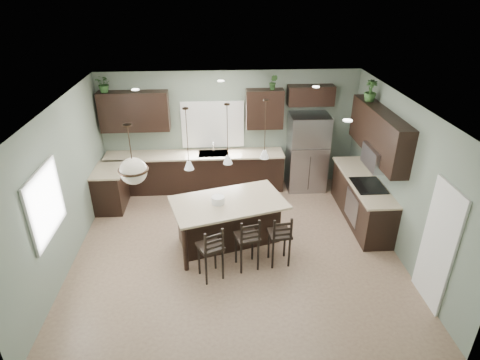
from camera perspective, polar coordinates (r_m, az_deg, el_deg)
The scene contains 33 objects.
ground at distance 7.84m, azimuth -0.56°, elevation -9.53°, with size 6.00×6.00×0.00m, color #9E8466.
pantry_door at distance 6.82m, azimuth 26.29°, elevation -8.48°, with size 0.04×0.82×2.04m, color white.
window_back at distance 9.55m, azimuth -3.90°, elevation 7.89°, with size 1.35×0.02×1.00m, color white.
window_left at distance 6.85m, azimuth -26.04°, elevation -3.03°, with size 0.02×1.10×1.00m, color white.
left_return_cabs at distance 9.34m, azimuth -17.93°, elevation -1.25°, with size 0.60×0.90×0.90m, color black.
left_return_countertop at distance 9.14m, azimuth -18.22°, elevation 1.36°, with size 0.66×0.96×0.04m, color #C6B996.
back_lower_cabs at distance 9.72m, azimuth -6.35°, elevation 1.11°, with size 4.20×0.60×0.90m, color black.
back_countertop at distance 9.51m, azimuth -6.50°, elevation 3.61°, with size 4.20×0.66×0.04m, color #C6B996.
sink_inset at distance 9.49m, azimuth -3.78°, elevation 3.77°, with size 0.70×0.45×0.01m, color gray.
faucet at distance 9.40m, azimuth -3.81°, elevation 4.51°, with size 0.02×0.02×0.28m, color silver.
back_upper_left at distance 9.46m, azimuth -14.78°, elevation 9.42°, with size 1.55×0.34×0.90m, color black.
back_upper_right at distance 9.34m, azimuth 3.51°, elevation 10.05°, with size 0.85×0.34×0.90m, color black.
fridge_header at distance 9.45m, azimuth 10.04°, elevation 11.77°, with size 1.05×0.34×0.45m, color black.
right_lower_cabs at distance 8.84m, azimuth 16.89°, elevation -2.75°, with size 0.60×2.35×0.90m, color black.
right_countertop at distance 8.62m, azimuth 17.17°, elevation -0.04°, with size 0.66×2.35×0.04m, color #C6B996.
cooktop at distance 8.38m, azimuth 17.80°, elevation -0.74°, with size 0.58×0.75×0.02m, color black.
wall_oven_front at distance 8.52m, azimuth 15.54°, elevation -3.76°, with size 0.01×0.72×0.60m, color gray.
right_upper_cabs at distance 8.28m, azimuth 19.11°, elevation 6.35°, with size 0.34×2.35×0.90m, color black.
microwave at distance 8.17m, azimuth 19.04°, elevation 3.04°, with size 0.40×0.75×0.40m, color gray.
refrigerator at distance 9.69m, azimuth 9.52°, elevation 3.91°, with size 0.90×0.74×1.85m, color gray.
kitchen_island at distance 7.71m, azimuth -1.61°, elevation -6.06°, with size 2.07×1.18×0.92m, color black.
serving_dish at distance 7.38m, azimuth -3.14°, elevation -2.87°, with size 0.24×0.24×0.14m, color white.
bar_stool_left at distance 6.87m, azimuth -4.23°, elevation -10.16°, with size 0.39×0.39×1.05m, color black.
bar_stool_center at distance 7.07m, azimuth 1.01°, elevation -8.81°, with size 0.39×0.39×1.05m, color black.
bar_stool_right at distance 7.21m, azimuth 5.62°, elevation -8.33°, with size 0.38×0.38×1.02m, color black.
pendant_left at distance 6.73m, azimuth -7.51°, elevation 5.74°, with size 0.17×0.17×1.10m, color white, non-canonical shape.
pendant_center at distance 6.90m, azimuth -1.80°, elevation 6.49°, with size 0.17×0.17×1.10m, color silver, non-canonical shape.
pendant_right at distance 7.13m, azimuth 3.59°, elevation 7.14°, with size 0.17×0.17×1.10m, color white, non-canonical shape.
chandelier at distance 6.13m, azimuth -15.22°, elevation 3.52°, with size 0.46×0.46×0.96m, color beige, non-canonical shape.
plant_back_left at distance 9.39m, azimuth -18.76°, elevation 12.84°, with size 0.34×0.30×0.38m, color #264C21.
plant_back_right at distance 9.18m, azimuth 4.77°, elevation 13.70°, with size 0.19×0.15×0.34m, color #294C21.
plant_right_wall at distance 8.65m, azimuth 18.08°, elevation 11.98°, with size 0.24×0.24×0.43m, color #325B27.
room_shell at distance 6.96m, azimuth -0.62°, elevation 1.78°, with size 6.00×6.00×6.00m.
Camera 1 is at (-0.32, -6.29, 4.66)m, focal length 30.00 mm.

